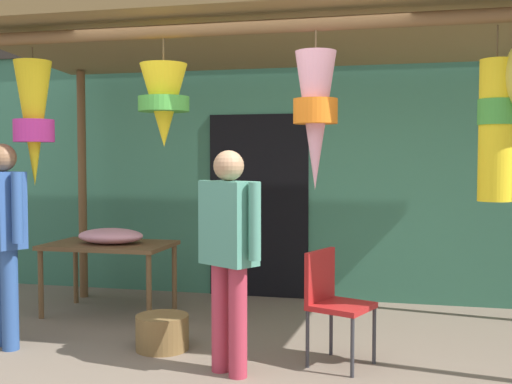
# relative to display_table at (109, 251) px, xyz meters

# --- Properties ---
(ground_plane) EXTENTS (30.00, 30.00, 0.00)m
(ground_plane) POSITION_rel_display_table_xyz_m (1.58, -1.40, -0.62)
(ground_plane) COLOR #756656
(shop_facade) EXTENTS (11.27, 0.29, 4.55)m
(shop_facade) POSITION_rel_display_table_xyz_m (1.57, 1.21, 1.65)
(shop_facade) COLOR #387056
(shop_facade) RESTS_ON ground_plane
(market_stall_canopy) EXTENTS (5.08, 2.28, 2.71)m
(market_stall_canopy) POSITION_rel_display_table_xyz_m (1.69, -0.46, 1.75)
(market_stall_canopy) COLOR brown
(market_stall_canopy) RESTS_ON ground_plane
(display_table) EXTENTS (1.20, 0.75, 0.69)m
(display_table) POSITION_rel_display_table_xyz_m (0.00, 0.00, 0.00)
(display_table) COLOR brown
(display_table) RESTS_ON ground_plane
(flower_heap_on_table) EXTENTS (0.65, 0.45, 0.15)m
(flower_heap_on_table) POSITION_rel_display_table_xyz_m (0.04, -0.03, 0.15)
(flower_heap_on_table) COLOR pink
(flower_heap_on_table) RESTS_ON display_table
(folding_chair) EXTENTS (0.52, 0.52, 0.84)m
(folding_chair) POSITION_rel_display_table_xyz_m (2.29, -1.01, -0.12)
(folding_chair) COLOR #AD1E1E
(folding_chair) RESTS_ON ground_plane
(wicker_basket_by_table) EXTENTS (0.42, 0.42, 0.28)m
(wicker_basket_by_table) POSITION_rel_display_table_xyz_m (0.93, -0.97, -0.48)
(wicker_basket_by_table) COLOR brown
(wicker_basket_by_table) RESTS_ON ground_plane
(vendor_in_orange) EXTENTS (0.52, 0.40, 1.64)m
(vendor_in_orange) POSITION_rel_display_table_xyz_m (-0.31, -1.21, 0.35)
(vendor_in_orange) COLOR #2D5193
(vendor_in_orange) RESTS_ON ground_plane
(customer_foreground) EXTENTS (0.52, 0.40, 1.58)m
(customer_foreground) POSITION_rel_display_table_xyz_m (1.61, -1.40, 0.31)
(customer_foreground) COLOR #B23347
(customer_foreground) RESTS_ON ground_plane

